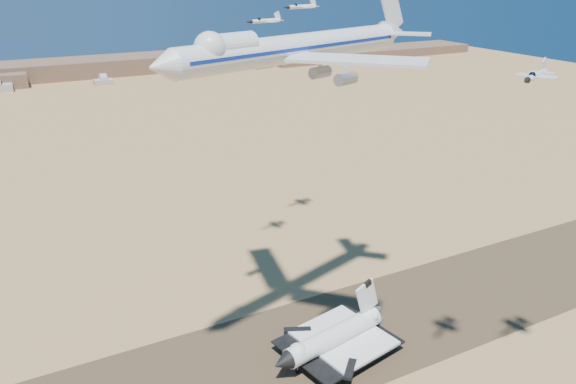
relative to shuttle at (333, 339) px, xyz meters
name	(u,v)px	position (x,y,z in m)	size (l,w,h in m)	color
ground	(269,360)	(-18.82, 6.43, -5.77)	(1200.00, 1200.00, 0.00)	#A27D48
runway	(269,360)	(-18.82, 6.43, -5.74)	(600.00, 50.00, 0.06)	brown
ridgeline	(117,68)	(46.50, 533.73, 1.86)	(960.00, 90.00, 18.00)	brown
shuttle	(333,339)	(0.00, 0.00, 0.00)	(43.60, 32.13, 21.47)	white
carrier_747	(290,49)	(-12.65, 4.87, 88.07)	(88.06, 65.59, 22.07)	silver
crew_a	(371,350)	(11.06, -5.00, -4.93)	(0.57, 0.37, 1.56)	#B8300A
crew_b	(372,360)	(8.65, -8.89, -4.90)	(0.79, 0.46, 1.63)	#B8300A
crew_c	(369,363)	(7.01, -9.74, -4.91)	(0.94, 0.48, 1.61)	#B8300A
chase_jet_a	(535,76)	(21.27, -40.99, 85.84)	(14.86, 9.31, 3.88)	silver
chase_jet_c	(265,21)	(5.09, 56.35, 90.27)	(14.41, 8.16, 3.63)	silver
chase_jet_d	(301,7)	(28.63, 73.73, 93.20)	(16.00, 9.07, 4.03)	silver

